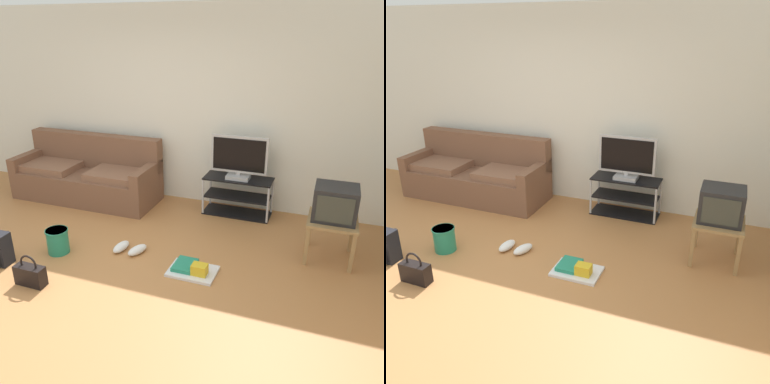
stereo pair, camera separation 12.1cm
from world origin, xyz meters
The scene contains 11 objects.
ground_plane centered at (0.00, 0.00, -0.01)m, with size 9.00×9.80×0.02m, color #B27542.
wall_back centered at (0.00, 2.45, 1.35)m, with size 9.00×0.10×2.70m, color silver.
couch centered at (-1.20, 1.95, 0.34)m, with size 2.14×0.81×0.92m.
tv_stand centered at (1.05, 2.13, 0.26)m, with size 0.91×0.38×0.52m.
flat_tv centered at (1.05, 2.11, 0.81)m, with size 0.75×0.22×0.58m.
side_table centered at (2.28, 1.35, 0.40)m, with size 0.52×0.52×0.48m.
crt_tv centered at (2.28, 1.37, 0.66)m, with size 0.45×0.40×0.37m.
handbag centered at (-0.49, -0.19, 0.11)m, with size 0.31×0.12×0.33m.
cleaning_bucket centered at (-0.62, 0.43, 0.15)m, with size 0.26×0.26×0.29m.
sneakers_pair centered at (0.14, 0.71, 0.04)m, with size 0.38×0.29×0.09m.
floor_tray centered at (0.96, 0.56, 0.04)m, with size 0.50×0.35×0.14m.
Camera 1 is at (2.17, -2.77, 2.37)m, focal length 37.16 mm.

